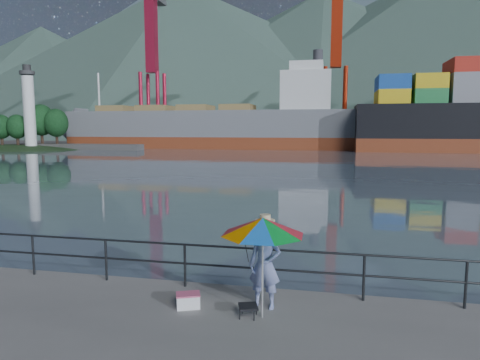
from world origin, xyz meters
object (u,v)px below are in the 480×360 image
Objects in this scene: cooler_bag at (188,301)px; bulk_carrier at (221,126)px; fisherman at (265,265)px; beach_umbrella at (263,226)px.

cooler_bag is 76.44m from bulk_carrier.
fisherman is at bearing -75.02° from bulk_carrier.
cooler_bag is at bearing 174.64° from beach_umbrella.
beach_umbrella is 4.52× the size of cooler_bag.
bulk_carrier reaches higher than fisherman.
bulk_carrier is at bearing 104.91° from beach_umbrella.
fisherman is 3.85× the size of cooler_bag.
beach_umbrella reaches higher than fisherman.
cooler_bag is at bearing -76.20° from bulk_carrier.
beach_umbrella is at bearing -27.11° from cooler_bag.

